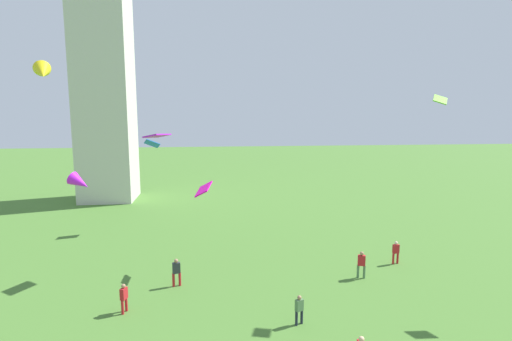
{
  "coord_description": "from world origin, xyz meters",
  "views": [
    {
      "loc": [
        -2.37,
        -6.08,
        10.97
      ],
      "look_at": [
        0.2,
        17.38,
        7.48
      ],
      "focal_mm": 28.05,
      "sensor_mm": 36.0,
      "label": 1
    }
  ],
  "objects_px": {
    "person_0": "(299,308)",
    "kite_flying_0": "(157,136)",
    "person_2": "(396,251)",
    "kite_flying_2": "(152,144)",
    "kite_flying_3": "(204,189)",
    "person_5": "(124,296)",
    "person_1": "(361,263)",
    "kite_flying_5": "(43,72)",
    "kite_flying_6": "(80,182)",
    "kite_flying_4": "(440,100)",
    "person_4": "(176,271)"
  },
  "relations": [
    {
      "from": "person_5",
      "to": "kite_flying_4",
      "type": "relative_size",
      "value": 1.4
    },
    {
      "from": "person_2",
      "to": "kite_flying_0",
      "type": "xyz_separation_m",
      "value": [
        -16.83,
        1.25,
        8.39
      ]
    },
    {
      "from": "person_2",
      "to": "kite_flying_3",
      "type": "distance_m",
      "value": 14.56
    },
    {
      "from": "person_0",
      "to": "person_1",
      "type": "relative_size",
      "value": 0.87
    },
    {
      "from": "kite_flying_4",
      "to": "kite_flying_5",
      "type": "height_order",
      "value": "kite_flying_5"
    },
    {
      "from": "person_0",
      "to": "person_5",
      "type": "bearing_deg",
      "value": -40.78
    },
    {
      "from": "person_0",
      "to": "kite_flying_0",
      "type": "xyz_separation_m",
      "value": [
        -8.06,
        8.71,
        8.44
      ]
    },
    {
      "from": "kite_flying_5",
      "to": "person_4",
      "type": "bearing_deg",
      "value": -39.21
    },
    {
      "from": "kite_flying_5",
      "to": "kite_flying_0",
      "type": "bearing_deg",
      "value": -14.61
    },
    {
      "from": "person_0",
      "to": "kite_flying_6",
      "type": "xyz_separation_m",
      "value": [
        -10.87,
        1.23,
        6.6
      ]
    },
    {
      "from": "person_5",
      "to": "kite_flying_3",
      "type": "relative_size",
      "value": 0.93
    },
    {
      "from": "kite_flying_0",
      "to": "kite_flying_3",
      "type": "height_order",
      "value": "kite_flying_0"
    },
    {
      "from": "person_4",
      "to": "kite_flying_3",
      "type": "distance_m",
      "value": 5.72
    },
    {
      "from": "person_4",
      "to": "kite_flying_5",
      "type": "bearing_deg",
      "value": 148.91
    },
    {
      "from": "person_5",
      "to": "kite_flying_0",
      "type": "distance_m",
      "value": 10.66
    },
    {
      "from": "person_5",
      "to": "kite_flying_2",
      "type": "bearing_deg",
      "value": 22.99
    },
    {
      "from": "person_5",
      "to": "kite_flying_5",
      "type": "bearing_deg",
      "value": 66.0
    },
    {
      "from": "person_0",
      "to": "person_1",
      "type": "xyz_separation_m",
      "value": [
        5.36,
        5.3,
        0.13
      ]
    },
    {
      "from": "person_4",
      "to": "kite_flying_0",
      "type": "relative_size",
      "value": 0.88
    },
    {
      "from": "kite_flying_0",
      "to": "kite_flying_4",
      "type": "bearing_deg",
      "value": -80.99
    },
    {
      "from": "person_2",
      "to": "kite_flying_3",
      "type": "xyz_separation_m",
      "value": [
        -13.75,
        0.75,
        4.73
      ]
    },
    {
      "from": "kite_flying_5",
      "to": "kite_flying_4",
      "type": "bearing_deg",
      "value": -35.38
    },
    {
      "from": "person_4",
      "to": "kite_flying_6",
      "type": "distance_m",
      "value": 8.75
    },
    {
      "from": "person_5",
      "to": "kite_flying_5",
      "type": "xyz_separation_m",
      "value": [
        -5.47,
        5.46,
        12.43
      ]
    },
    {
      "from": "kite_flying_2",
      "to": "kite_flying_3",
      "type": "xyz_separation_m",
      "value": [
        4.89,
        -10.5,
        -2.35
      ]
    },
    {
      "from": "person_1",
      "to": "person_5",
      "type": "relative_size",
      "value": 1.1
    },
    {
      "from": "kite_flying_4",
      "to": "kite_flying_5",
      "type": "distance_m",
      "value": 23.9
    },
    {
      "from": "person_0",
      "to": "person_2",
      "type": "xyz_separation_m",
      "value": [
        8.77,
        7.46,
        0.05
      ]
    },
    {
      "from": "kite_flying_3",
      "to": "person_0",
      "type": "bearing_deg",
      "value": -133.85
    },
    {
      "from": "kite_flying_3",
      "to": "kite_flying_5",
      "type": "distance_m",
      "value": 12.45
    },
    {
      "from": "kite_flying_6",
      "to": "kite_flying_4",
      "type": "bearing_deg",
      "value": -63.49
    },
    {
      "from": "person_5",
      "to": "kite_flying_6",
      "type": "xyz_separation_m",
      "value": [
        -1.58,
        -1.03,
        6.56
      ]
    },
    {
      "from": "person_2",
      "to": "person_5",
      "type": "relative_size",
      "value": 1.01
    },
    {
      "from": "person_2",
      "to": "kite_flying_6",
      "type": "distance_m",
      "value": 21.62
    },
    {
      "from": "kite_flying_5",
      "to": "kite_flying_6",
      "type": "bearing_deg",
      "value": -82.07
    },
    {
      "from": "kite_flying_3",
      "to": "kite_flying_5",
      "type": "bearing_deg",
      "value": 107.8
    },
    {
      "from": "person_4",
      "to": "kite_flying_4",
      "type": "height_order",
      "value": "kite_flying_4"
    },
    {
      "from": "person_4",
      "to": "person_5",
      "type": "xyz_separation_m",
      "value": [
        -2.57,
        -3.12,
        -0.08
      ]
    },
    {
      "from": "kite_flying_3",
      "to": "kite_flying_4",
      "type": "xyz_separation_m",
      "value": [
        13.5,
        -5.61,
        5.96
      ]
    },
    {
      "from": "kite_flying_0",
      "to": "kite_flying_6",
      "type": "relative_size",
      "value": 1.49
    },
    {
      "from": "person_5",
      "to": "kite_flying_3",
      "type": "distance_m",
      "value": 8.74
    },
    {
      "from": "kite_flying_2",
      "to": "person_2",
      "type": "bearing_deg",
      "value": -46.33
    },
    {
      "from": "kite_flying_0",
      "to": "kite_flying_2",
      "type": "height_order",
      "value": "kite_flying_0"
    },
    {
      "from": "person_5",
      "to": "kite_flying_6",
      "type": "distance_m",
      "value": 6.83
    },
    {
      "from": "kite_flying_5",
      "to": "kite_flying_6",
      "type": "relative_size",
      "value": 1.51
    },
    {
      "from": "person_0",
      "to": "kite_flying_4",
      "type": "distance_m",
      "value": 13.95
    },
    {
      "from": "person_0",
      "to": "kite_flying_0",
      "type": "height_order",
      "value": "kite_flying_0"
    },
    {
      "from": "person_1",
      "to": "kite_flying_5",
      "type": "distance_m",
      "value": 23.72
    },
    {
      "from": "person_4",
      "to": "kite_flying_2",
      "type": "height_order",
      "value": "kite_flying_2"
    },
    {
      "from": "person_2",
      "to": "person_1",
      "type": "bearing_deg",
      "value": 21.58
    }
  ]
}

